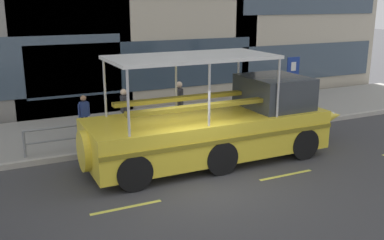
{
  "coord_description": "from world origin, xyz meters",
  "views": [
    {
      "loc": [
        -5.21,
        -10.47,
        4.88
      ],
      "look_at": [
        0.51,
        1.47,
        1.3
      ],
      "focal_mm": 41.31,
      "sensor_mm": 36.0,
      "label": 1
    }
  ],
  "objects": [
    {
      "name": "ground_plane",
      "position": [
        0.0,
        0.0,
        0.0
      ],
      "size": [
        120.0,
        120.0,
        0.0
      ],
      "primitive_type": "plane",
      "color": "#3D3D3F"
    },
    {
      "name": "sidewalk",
      "position": [
        0.0,
        5.6,
        0.09
      ],
      "size": [
        32.0,
        4.8,
        0.18
      ],
      "primitive_type": "cube",
      "color": "#99968E",
      "rests_on": "ground_plane"
    },
    {
      "name": "curb_edge",
      "position": [
        0.0,
        3.11,
        0.09
      ],
      "size": [
        32.0,
        0.18,
        0.18
      ],
      "primitive_type": "cube",
      "color": "#B2ADA3",
      "rests_on": "ground_plane"
    },
    {
      "name": "lane_centreline",
      "position": [
        -0.0,
        -0.9,
        0.0
      ],
      "size": [
        25.8,
        0.12,
        0.01
      ],
      "color": "#DBD64C",
      "rests_on": "ground_plane"
    },
    {
      "name": "curb_guardrail",
      "position": [
        1.15,
        3.45,
        0.76
      ],
      "size": [
        10.96,
        0.09,
        0.87
      ],
      "color": "gray",
      "rests_on": "sidewalk"
    },
    {
      "name": "parking_sign",
      "position": [
        6.19,
        3.85,
        1.89
      ],
      "size": [
        0.6,
        0.12,
        2.52
      ],
      "color": "#4C4F54",
      "rests_on": "sidewalk"
    },
    {
      "name": "duck_tour_boat",
      "position": [
        1.44,
        1.18,
        1.1
      ],
      "size": [
        9.38,
        2.66,
        3.34
      ],
      "color": "yellow",
      "rests_on": "ground_plane"
    },
    {
      "name": "pedestrian_near_bow",
      "position": [
        3.92,
        4.29,
        1.11
      ],
      "size": [
        0.31,
        0.36,
        1.54
      ],
      "color": "#1E2338",
      "rests_on": "sidewalk"
    },
    {
      "name": "pedestrian_mid_left",
      "position": [
        1.47,
        4.58,
        1.24
      ],
      "size": [
        0.24,
        0.51,
        1.76
      ],
      "color": "#1E2338",
      "rests_on": "sidewalk"
    },
    {
      "name": "pedestrian_mid_right",
      "position": [
        -0.78,
        4.4,
        1.2
      ],
      "size": [
        0.23,
        0.49,
        1.7
      ],
      "color": "black",
      "rests_on": "sidewalk"
    },
    {
      "name": "pedestrian_near_stern",
      "position": [
        -2.12,
        4.8,
        1.09
      ],
      "size": [
        0.43,
        0.22,
        1.51
      ],
      "color": "#1E2338",
      "rests_on": "sidewalk"
    }
  ]
}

